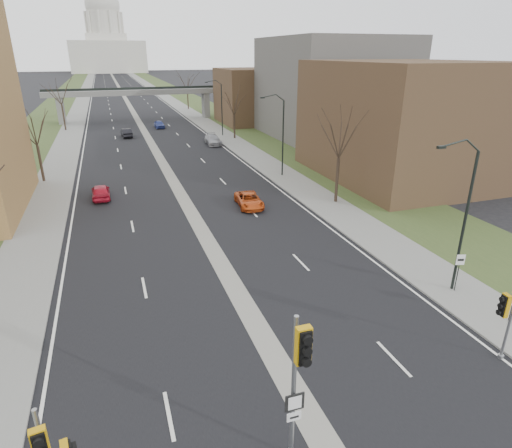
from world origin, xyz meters
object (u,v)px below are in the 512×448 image
signal_pole_median (299,370)px  car_left_near (101,192)px  car_left_far (126,133)px  car_right_far (159,124)px  speed_limit_sign (459,266)px  car_right_near (249,200)px  car_right_mid (213,140)px

signal_pole_median → car_left_near: (-5.93, 31.56, -3.24)m
car_left_far → car_right_far: (6.15, 7.38, -0.03)m
car_left_far → speed_limit_sign: bearing=100.9°
signal_pole_median → speed_limit_sign: 15.09m
speed_limit_sign → car_left_near: size_ratio=0.57×
speed_limit_sign → signal_pole_median: bearing=-135.0°
car_left_near → car_left_far: car_left_far is taller
car_right_near → car_right_far: bearing=97.5°
car_right_far → car_right_near: bearing=-88.6°
speed_limit_sign → car_right_near: 18.99m
car_right_near → car_right_mid: (3.44, 28.06, 0.11)m
car_left_far → car_right_near: car_left_far is taller
car_right_far → speed_limit_sign: bearing=-83.5°
signal_pole_median → car_right_far: 71.08m
car_left_far → car_left_near: bearing=78.8°
car_left_near → car_right_far: bearing=-105.5°
signal_pole_median → car_right_mid: size_ratio=1.15×
car_right_mid → car_right_far: (-5.67, 17.86, -0.05)m
car_left_near → car_right_far: (10.23, 39.31, -0.02)m
car_left_near → car_right_near: bearing=151.2°
signal_pole_median → car_right_near: (6.52, 24.95, -3.31)m
signal_pole_median → car_right_near: 26.00m
signal_pole_median → car_left_near: 32.28m
speed_limit_sign → car_right_far: (-8.80, 63.71, -1.02)m
car_right_near → speed_limit_sign: bearing=-64.9°
car_right_near → car_right_mid: bearing=87.8°
speed_limit_sign → car_right_far: 64.32m
car_left_far → car_right_mid: bearing=134.5°
speed_limit_sign → car_left_far: speed_limit_sign is taller
car_right_mid → car_right_near: bearing=-95.6°
car_right_mid → signal_pole_median: bearing=-99.3°
speed_limit_sign → car_left_far: size_ratio=0.54×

